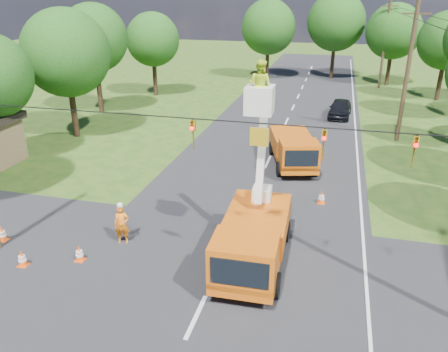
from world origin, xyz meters
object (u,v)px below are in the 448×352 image
(pole_right_far, at_px, (385,42))
(tree_far_c, at_px, (394,31))
(pole_right_mid, at_px, (408,70))
(tree_left_d, at_px, (66,53))
(tree_left_f, at_px, (153,40))
(tree_far_a, at_px, (269,27))
(traffic_cone_5, at_px, (22,258))
(tree_far_b, at_px, (336,22))
(second_truck, at_px, (293,149))
(traffic_cone_2, at_px, (249,208))
(traffic_cone_6, at_px, (2,234))
(ground_worker, at_px, (122,225))
(traffic_cone_3, at_px, (322,197))
(tree_left_e, at_px, (94,38))
(tree_right_e, at_px, (448,41))
(distant_car, at_px, (340,108))
(bucket_truck, at_px, (254,228))
(traffic_cone_4, at_px, (79,253))

(pole_right_far, relative_size, tree_far_c, 1.09)
(pole_right_mid, distance_m, tree_left_d, 24.05)
(tree_left_f, xyz_separation_m, tree_far_a, (9.80, 13.00, 0.50))
(traffic_cone_5, distance_m, tree_far_b, 47.51)
(tree_left_f, bearing_deg, pole_right_far, 23.23)
(second_truck, height_order, traffic_cone_2, second_truck)
(pole_right_far, relative_size, tree_left_d, 1.08)
(tree_far_a, xyz_separation_m, tree_far_b, (8.00, 2.00, 0.62))
(tree_far_a, bearing_deg, tree_left_d, -109.65)
(second_truck, xyz_separation_m, tree_far_b, (1.41, 32.22, 5.65))
(traffic_cone_6, xyz_separation_m, pole_right_far, (18.20, 39.42, 4.75))
(ground_worker, height_order, traffic_cone_5, ground_worker)
(second_truck, bearing_deg, traffic_cone_2, -115.94)
(traffic_cone_3, xyz_separation_m, tree_left_e, (-20.42, 14.19, 6.13))
(tree_left_f, xyz_separation_m, tree_right_e, (28.60, 5.00, 0.13))
(tree_right_e, relative_size, tree_far_a, 0.91)
(distant_car, relative_size, traffic_cone_5, 6.31)
(pole_right_mid, bearing_deg, traffic_cone_2, -119.92)
(pole_right_mid, relative_size, tree_far_a, 1.05)
(pole_right_mid, height_order, tree_far_b, tree_far_b)
(traffic_cone_6, bearing_deg, traffic_cone_3, 28.51)
(distant_car, bearing_deg, pole_right_far, 77.68)
(bucket_truck, distance_m, pole_right_far, 39.29)
(second_truck, height_order, tree_far_c, tree_far_c)
(traffic_cone_3, relative_size, tree_left_d, 0.08)
(bucket_truck, height_order, ground_worker, bucket_truck)
(tree_far_c, bearing_deg, bucket_truck, -101.54)
(distant_car, height_order, tree_left_f, tree_left_f)
(distant_car, xyz_separation_m, pole_right_far, (4.21, 14.29, 4.34))
(tree_far_c, bearing_deg, tree_left_e, -142.75)
(traffic_cone_3, height_order, tree_far_c, tree_far_c)
(traffic_cone_4, distance_m, tree_right_e, 40.36)
(traffic_cone_2, xyz_separation_m, traffic_cone_3, (3.36, 2.15, 0.00))
(tree_far_b, bearing_deg, tree_far_c, -24.78)
(second_truck, distance_m, tree_far_c, 30.66)
(pole_right_mid, distance_m, tree_right_e, 15.92)
(second_truck, xyz_separation_m, pole_right_far, (6.91, 27.22, 3.95))
(traffic_cone_5, distance_m, tree_left_f, 32.14)
(second_truck, bearing_deg, ground_worker, -134.27)
(bucket_truck, xyz_separation_m, tree_far_b, (1.76, 43.46, 5.12))
(tree_left_f, xyz_separation_m, tree_far_b, (17.80, 15.00, 1.12))
(traffic_cone_6, relative_size, tree_right_e, 0.08)
(traffic_cone_5, distance_m, tree_left_e, 25.40)
(ground_worker, distance_m, tree_left_d, 17.68)
(bucket_truck, relative_size, ground_worker, 4.40)
(tree_right_e, relative_size, tree_far_c, 0.94)
(traffic_cone_3, height_order, traffic_cone_4, same)
(traffic_cone_2, distance_m, traffic_cone_4, 8.12)
(traffic_cone_2, bearing_deg, pole_right_mid, 60.08)
(traffic_cone_4, relative_size, traffic_cone_6, 1.00)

